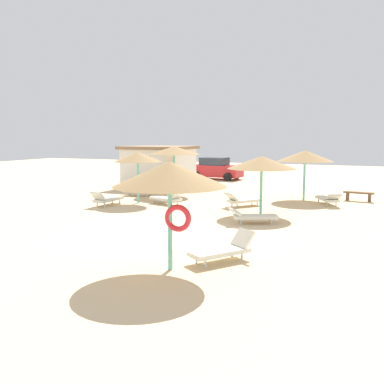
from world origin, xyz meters
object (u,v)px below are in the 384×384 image
parasol_1 (262,163)px  lounger_4 (136,190)px  parasol_2 (170,175)px  lounger_3 (328,199)px  lounger_2 (224,250)px  parasol_0 (138,157)px  bench_0 (359,195)px  parasol_4 (174,150)px  beach_cabana (159,166)px  lounger_6 (252,216)px  parasol_3 (305,156)px  lounger_1 (242,200)px  lounger_5 (107,199)px  bench_1 (157,180)px  lounger_0 (168,198)px  parked_car (216,169)px

parasol_1 → lounger_4: (-8.02, 2.85, -1.96)m
parasol_2 → lounger_3: parasol_2 is taller
lounger_2 → parasol_0: bearing=132.9°
bench_0 → parasol_4: bearing=-171.7°
beach_cabana → parasol_4: bearing=-49.4°
lounger_4 → beach_cabana: beach_cabana is taller
parasol_2 → lounger_2: (1.00, 1.25, -2.12)m
parasol_0 → beach_cabana: (-2.32, 6.70, -0.95)m
parasol_0 → bench_0: (10.36, 5.15, -1.99)m
lounger_6 → bench_0: (3.60, 7.92, 0.03)m
parasol_0 → parasol_3: size_ratio=0.87×
lounger_1 → lounger_5: (-6.24, -2.40, 0.00)m
lounger_5 → lounger_2: bearing=-38.2°
parasol_2 → bench_1: parasol_2 is taller
parasol_4 → bench_0: size_ratio=1.94×
lounger_2 → lounger_1: bearing=103.6°
bench_1 → parasol_4: bearing=-49.9°
parasol_1 → lounger_1: bearing=128.1°
lounger_2 → parasol_4: bearing=121.5°
parasol_3 → lounger_0: (-6.01, -4.41, -2.03)m
lounger_2 → lounger_6: size_ratio=0.94×
lounger_5 → bench_1: (-1.87, 8.78, 0.02)m
lounger_2 → parked_car: parked_car is taller
parasol_4 → bench_0: bearing=8.3°
parasol_1 → lounger_3: 4.99m
lounger_3 → lounger_5: lounger_5 is taller
lounger_3 → beach_cabana: size_ratio=0.46×
bench_0 → beach_cabana: beach_cabana is taller
bench_1 → lounger_3: bearing=-19.5°
parasol_1 → lounger_5: (-7.59, -0.68, -1.95)m
parasol_2 → lounger_1: parasol_2 is taller
beach_cabana → lounger_6: bearing=-46.2°
parasol_1 → beach_cabana: (-8.90, 7.37, -0.88)m
lounger_3 → bench_0: size_ratio=1.29×
parasol_2 → beach_cabana: (-8.72, 15.91, -1.05)m
lounger_3 → lounger_4: lounger_4 is taller
parasol_3 → parked_car: 11.84m
lounger_2 → parasol_2: bearing=-128.8°
beach_cabana → parked_car: bearing=74.1°
parasol_2 → parked_car: 23.30m
lounger_6 → beach_cabana: 13.17m
lounger_1 → bench_1: (-8.11, 6.38, 0.03)m
parasol_0 → lounger_5: (-1.02, -1.34, -2.02)m
parasol_3 → parasol_4: bearing=-173.3°
lounger_2 → parasol_3: bearing=89.0°
parasol_0 → parasol_2: (6.39, -9.21, 0.11)m
lounger_1 → parasol_2: bearing=-83.5°
parasol_0 → lounger_2: parasol_0 is taller
parasol_3 → bench_1: parasol_3 is taller
parasol_3 → lounger_1: bearing=-124.6°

